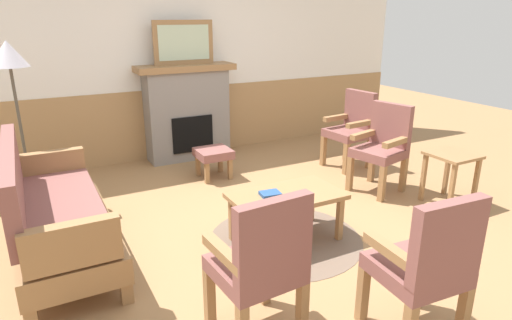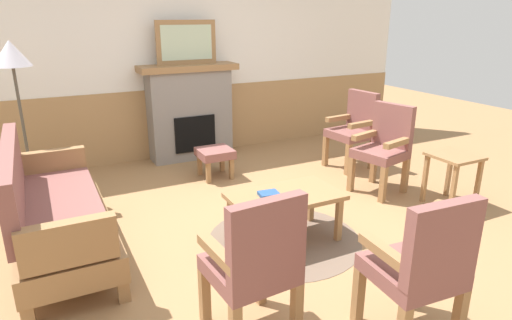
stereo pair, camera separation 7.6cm
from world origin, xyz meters
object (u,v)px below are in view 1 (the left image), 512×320
(framed_picture, at_px, (184,42))
(side_table, at_px, (452,164))
(footstool, at_px, (213,155))
(armchair_front_left, at_px, (426,263))
(armchair_near_fireplace, at_px, (383,144))
(floor_lamp_by_couch, at_px, (10,65))
(fireplace, at_px, (187,112))
(armchair_front_center, at_px, (261,261))
(book_on_table, at_px, (270,194))
(armchair_by_window_left, at_px, (352,126))
(coffee_table, at_px, (286,200))
(couch, at_px, (55,214))

(framed_picture, relative_size, side_table, 1.45)
(footstool, bearing_deg, armchair_front_left, -89.77)
(armchair_near_fireplace, height_order, floor_lamp_by_couch, floor_lamp_by_couch)
(armchair_front_left, height_order, side_table, armchair_front_left)
(fireplace, bearing_deg, armchair_front_center, -102.92)
(framed_picture, height_order, armchair_front_center, framed_picture)
(book_on_table, distance_m, armchair_front_center, 1.22)
(armchair_by_window_left, distance_m, side_table, 1.45)
(framed_picture, relative_size, book_on_table, 4.78)
(armchair_front_center, bearing_deg, floor_lamp_by_couch, 111.78)
(book_on_table, bearing_deg, floor_lamp_by_couch, 133.91)
(coffee_table, bearing_deg, fireplace, 89.05)
(footstool, distance_m, side_table, 2.66)
(floor_lamp_by_couch, bearing_deg, armchair_front_center, -68.22)
(footstool, distance_m, armchair_front_left, 3.22)
(armchair_by_window_left, bearing_deg, book_on_table, -146.48)
(armchair_near_fireplace, relative_size, floor_lamp_by_couch, 0.58)
(fireplace, height_order, couch, fireplace)
(couch, bearing_deg, armchair_by_window_left, 11.44)
(fireplace, relative_size, coffee_table, 1.35)
(framed_picture, xyz_separation_m, armchair_near_fireplace, (1.53, -2.13, -1.02))
(floor_lamp_by_couch, bearing_deg, couch, -83.23)
(footstool, height_order, floor_lamp_by_couch, floor_lamp_by_couch)
(fireplace, bearing_deg, book_on_table, -94.09)
(armchair_near_fireplace, relative_size, armchair_front_center, 1.00)
(framed_picture, bearing_deg, book_on_table, -94.09)
(fireplace, height_order, coffee_table, fireplace)
(armchair_by_window_left, xyz_separation_m, floor_lamp_by_couch, (-3.76, 0.60, 0.91))
(fireplace, xyz_separation_m, armchair_front_left, (0.01, -4.10, -0.11))
(fireplace, bearing_deg, side_table, -55.58)
(coffee_table, xyz_separation_m, armchair_by_window_left, (1.80, 1.32, 0.15))
(couch, bearing_deg, side_table, -10.74)
(floor_lamp_by_couch, bearing_deg, framed_picture, 19.96)
(coffee_table, height_order, armchair_front_center, armchair_front_center)
(framed_picture, bearing_deg, coffee_table, -90.95)
(fireplace, xyz_separation_m, couch, (-1.84, -2.05, -0.26))
(armchair_front_left, distance_m, side_table, 2.31)
(armchair_near_fireplace, relative_size, side_table, 1.78)
(framed_picture, relative_size, armchair_by_window_left, 0.82)
(fireplace, distance_m, footstool, 0.97)
(fireplace, xyz_separation_m, armchair_by_window_left, (1.76, -1.32, -0.11))
(framed_picture, bearing_deg, fireplace, -90.00)
(framed_picture, distance_m, armchair_front_center, 3.87)
(coffee_table, height_order, armchair_front_left, armchair_front_left)
(coffee_table, xyz_separation_m, armchair_near_fireplace, (1.57, 0.51, 0.15))
(couch, relative_size, armchair_front_center, 1.84)
(armchair_front_left, bearing_deg, side_table, 35.58)
(framed_picture, height_order, couch, framed_picture)
(fireplace, height_order, book_on_table, fireplace)
(side_table, bearing_deg, armchair_by_window_left, 95.29)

